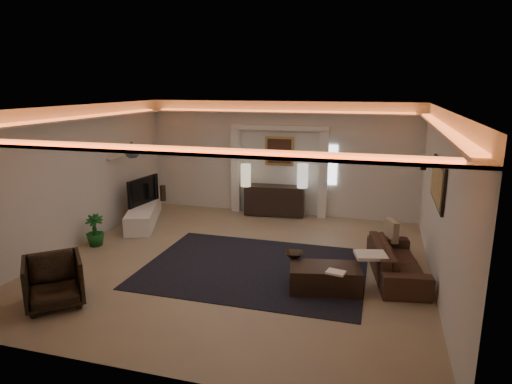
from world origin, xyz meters
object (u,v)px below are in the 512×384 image
(console, at_px, (274,200))
(sofa, at_px, (397,261))
(coffee_table, at_px, (325,279))
(armchair, at_px, (54,281))

(console, relative_size, sofa, 0.76)
(coffee_table, bearing_deg, sofa, 27.01)
(coffee_table, distance_m, armchair, 4.25)
(console, relative_size, armchair, 1.80)
(coffee_table, bearing_deg, armchair, -168.34)
(sofa, distance_m, armchair, 5.66)
(console, height_order, armchair, console)
(armchair, bearing_deg, console, 27.88)
(console, distance_m, armchair, 6.00)
(console, bearing_deg, coffee_table, -71.04)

